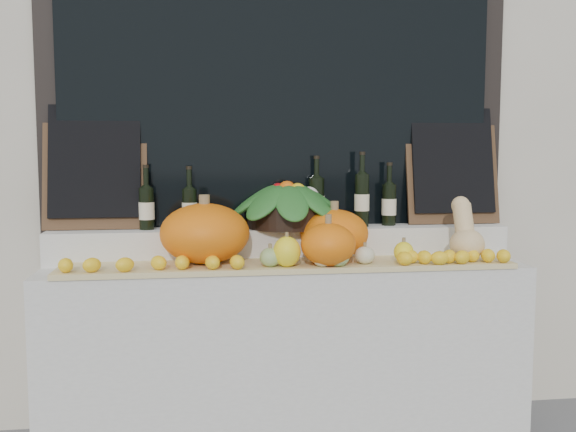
{
  "coord_description": "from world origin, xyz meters",
  "views": [
    {
      "loc": [
        -0.41,
        -1.52,
        1.43
      ],
      "look_at": [
        0.0,
        1.45,
        1.12
      ],
      "focal_mm": 40.0,
      "sensor_mm": 36.0,
      "label": 1
    }
  ],
  "objects_px": {
    "pumpkin_left": "(205,233)",
    "wine_bottle_tall": "(316,201)",
    "pumpkin_right": "(334,234)",
    "produce_bowl": "(287,204)",
    "butternut_squash": "(466,235)"
  },
  "relations": [
    {
      "from": "pumpkin_left",
      "to": "wine_bottle_tall",
      "type": "bearing_deg",
      "value": 24.15
    },
    {
      "from": "pumpkin_left",
      "to": "pumpkin_right",
      "type": "distance_m",
      "value": 0.63
    },
    {
      "from": "pumpkin_left",
      "to": "produce_bowl",
      "type": "xyz_separation_m",
      "value": [
        0.41,
        0.21,
        0.11
      ]
    },
    {
      "from": "pumpkin_right",
      "to": "butternut_squash",
      "type": "relative_size",
      "value": 1.11
    },
    {
      "from": "pumpkin_right",
      "to": "wine_bottle_tall",
      "type": "height_order",
      "value": "wine_bottle_tall"
    },
    {
      "from": "pumpkin_left",
      "to": "wine_bottle_tall",
      "type": "height_order",
      "value": "wine_bottle_tall"
    },
    {
      "from": "produce_bowl",
      "to": "wine_bottle_tall",
      "type": "xyz_separation_m",
      "value": [
        0.16,
        0.05,
        0.01
      ]
    },
    {
      "from": "produce_bowl",
      "to": "pumpkin_right",
      "type": "bearing_deg",
      "value": -34.5
    },
    {
      "from": "pumpkin_left",
      "to": "butternut_squash",
      "type": "height_order",
      "value": "butternut_squash"
    },
    {
      "from": "pumpkin_left",
      "to": "wine_bottle_tall",
      "type": "relative_size",
      "value": 1.15
    },
    {
      "from": "produce_bowl",
      "to": "wine_bottle_tall",
      "type": "distance_m",
      "value": 0.17
    },
    {
      "from": "wine_bottle_tall",
      "to": "butternut_squash",
      "type": "bearing_deg",
      "value": -25.16
    },
    {
      "from": "pumpkin_right",
      "to": "pumpkin_left",
      "type": "bearing_deg",
      "value": -174.07
    },
    {
      "from": "produce_bowl",
      "to": "pumpkin_left",
      "type": "bearing_deg",
      "value": -152.99
    },
    {
      "from": "pumpkin_right",
      "to": "produce_bowl",
      "type": "distance_m",
      "value": 0.29
    }
  ]
}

